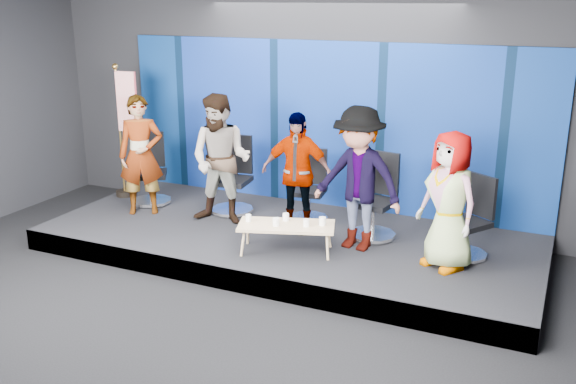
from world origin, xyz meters
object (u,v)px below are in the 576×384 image
object	(u,v)px
panelist_d	(358,179)
mug_b	(276,222)
panelist_a	(141,155)
chair_c	(309,197)
chair_b	(233,187)
mug_a	(248,218)
coffee_table	(286,227)
panelist_b	(221,160)
mug_e	(322,221)
panelist_e	(449,201)
chair_e	(469,231)
mug_d	(306,223)
flag_stand	(125,128)
panelist_c	(296,173)
mug_c	(286,217)
chair_d	(375,210)
chair_a	(151,180)

from	to	relation	value
panelist_d	mug_b	distance (m)	1.21
panelist_a	chair_c	size ratio (longest dim) A/B	1.72
chair_b	mug_a	xyz separation A→B (m)	(0.95, -1.28, 0.04)
coffee_table	mug_b	size ratio (longest dim) A/B	13.05
panelist_b	mug_e	size ratio (longest dim) A/B	17.85
chair_c	mug_e	xyz separation A→B (m)	(0.66, -1.14, 0.09)
mug_b	mug_e	size ratio (longest dim) A/B	0.97
mug_e	panelist_e	bearing A→B (deg)	7.84
chair_e	mug_a	size ratio (longest dim) A/B	11.66
mug_d	mug_e	xyz separation A→B (m)	(0.17, 0.13, 0.01)
flag_stand	chair_b	bearing A→B (deg)	-2.71
panelist_b	mug_e	distance (m)	1.94
panelist_a	chair_e	distance (m)	4.94
panelist_c	flag_stand	bearing A→B (deg)	166.20
panelist_d	mug_c	size ratio (longest dim) A/B	19.18
panelist_c	chair_d	distance (m)	1.22
panelist_c	mug_d	world-z (taller)	panelist_c
panelist_c	mug_a	size ratio (longest dim) A/B	18.84
panelist_b	coffee_table	bearing A→B (deg)	-33.23
chair_a	panelist_d	distance (m)	3.77
panelist_a	panelist_c	world-z (taller)	panelist_a
chair_a	chair_e	distance (m)	5.11
mug_e	mug_a	bearing A→B (deg)	-164.18
panelist_c	chair_d	size ratio (longest dim) A/B	1.46
chair_c	panelist_a	bearing A→B (deg)	-171.14
panelist_b	coffee_table	world-z (taller)	panelist_b
chair_b	mug_b	size ratio (longest dim) A/B	11.41
mug_a	mug_c	xyz separation A→B (m)	(0.44, 0.23, 0.00)
panelist_a	panelist_b	distance (m)	1.34
chair_d	flag_stand	distance (m)	4.38
coffee_table	panelist_a	bearing A→B (deg)	168.36
mug_e	chair_b	bearing A→B (deg)	151.83
panelist_c	mug_c	xyz separation A→B (m)	(0.15, -0.67, -0.43)
coffee_table	mug_c	bearing A→B (deg)	117.67
mug_e	flag_stand	size ratio (longest dim) A/B	0.05
panelist_a	mug_a	world-z (taller)	panelist_a
chair_c	mug_d	xyz separation A→B (m)	(0.49, -1.27, 0.08)
panelist_b	flag_stand	xyz separation A→B (m)	(-2.06, 0.45, 0.21)
panelist_c	mug_d	bearing A→B (deg)	-66.00
chair_e	panelist_e	bearing A→B (deg)	-80.37
chair_a	chair_d	size ratio (longest dim) A/B	0.96
panelist_b	mug_d	distance (m)	1.83
chair_a	panelist_e	distance (m)	4.97
chair_c	mug_c	xyz separation A→B (m)	(0.15, -1.18, 0.09)
coffee_table	chair_b	bearing A→B (deg)	140.92
chair_d	panelist_a	bearing A→B (deg)	-163.45
chair_c	chair_d	xyz separation A→B (m)	(1.11, -0.27, 0.04)
chair_e	panelist_e	distance (m)	0.72
panelist_d	mug_d	bearing A→B (deg)	-127.43
mug_c	panelist_d	bearing A→B (deg)	25.13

